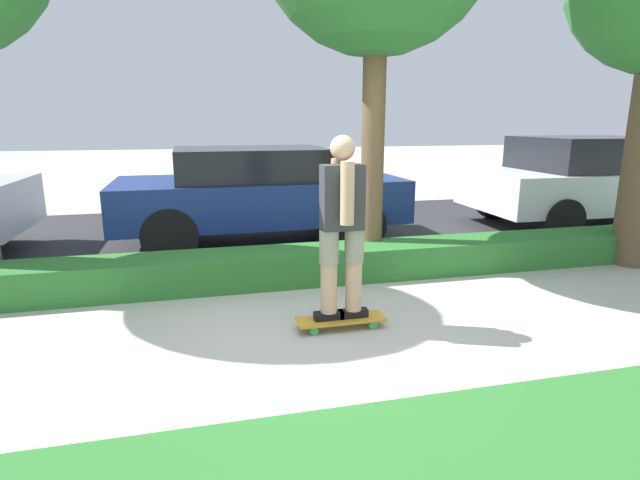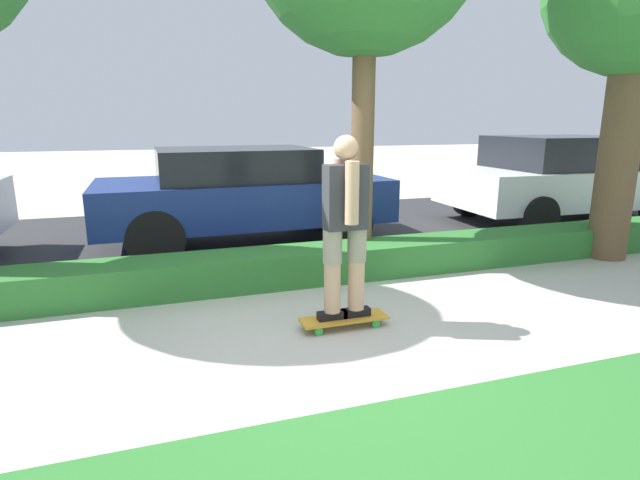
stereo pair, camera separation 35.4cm
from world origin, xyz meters
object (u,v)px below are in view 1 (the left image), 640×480
(skater_person, at_px, (342,225))
(parked_car_middle, at_px, (259,192))
(skateboard, at_px, (341,320))
(parked_car_rear, at_px, (590,180))

(skater_person, relative_size, parked_car_middle, 0.38)
(skateboard, distance_m, parked_car_rear, 6.38)
(skateboard, bearing_deg, parked_car_middle, 95.13)
(parked_car_middle, bearing_deg, parked_car_rear, -1.44)
(skateboard, height_order, parked_car_middle, parked_car_middle)
(skater_person, distance_m, parked_car_rear, 6.34)
(skateboard, distance_m, skater_person, 0.86)
(skater_person, xyz_separation_m, parked_car_middle, (-0.30, 3.34, -0.17))
(skateboard, bearing_deg, parked_car_rear, 31.31)
(skateboard, relative_size, parked_car_rear, 0.19)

